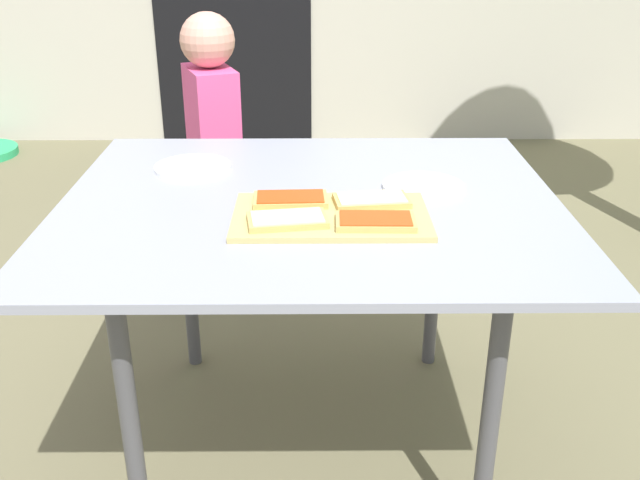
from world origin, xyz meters
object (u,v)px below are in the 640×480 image
object	(u,v)px
pizza_slice_near_left	(287,220)
plate_white_right	(423,186)
cutting_board	(331,216)
pizza_slice_near_right	(376,221)
child_left	(213,137)
plate_white_left	(193,167)
pizza_slice_far_left	(290,199)
pizza_slice_far_right	(371,200)
dining_table	(310,225)

from	to	relation	value
pizza_slice_near_left	plate_white_right	world-z (taller)	pizza_slice_near_left
cutting_board	pizza_slice_near_left	world-z (taller)	pizza_slice_near_left
pizza_slice_near_right	child_left	bearing A→B (deg)	114.21
pizza_slice_near_right	plate_white_left	bearing A→B (deg)	137.93
pizza_slice_far_left	plate_white_right	xyz separation A→B (m)	(0.31, 0.12, -0.02)
pizza_slice_near_right	pizza_slice_far_right	size ratio (longest dim) A/B	0.96
plate_white_left	plate_white_right	bearing A→B (deg)	-14.46
pizza_slice_far_right	plate_white_right	distance (m)	0.18
pizza_slice_far_right	pizza_slice_far_left	bearing A→B (deg)	177.84
dining_table	cutting_board	size ratio (longest dim) A/B	2.72
plate_white_left	pizza_slice_far_right	bearing A→B (deg)	-32.23
cutting_board	pizza_slice_far_left	xyz separation A→B (m)	(-0.09, 0.06, 0.01)
pizza_slice_near_left	child_left	bearing A→B (deg)	105.62
dining_table	plate_white_right	distance (m)	0.28
dining_table	pizza_slice_near_right	size ratio (longest dim) A/B	6.90
cutting_board	pizza_slice_far_left	size ratio (longest dim) A/B	2.51
pizza_slice_near_left	plate_white_left	bearing A→B (deg)	123.53
dining_table	pizza_slice_near_right	xyz separation A→B (m)	(0.13, -0.18, 0.09)
pizza_slice_near_right	plate_white_left	xyz separation A→B (m)	(-0.43, 0.39, -0.02)
pizza_slice_near_right	plate_white_left	world-z (taller)	pizza_slice_near_right
pizza_slice_near_right	plate_white_right	size ratio (longest dim) A/B	0.85
pizza_slice_near_right	child_left	world-z (taller)	child_left
cutting_board	plate_white_left	world-z (taller)	cutting_board
dining_table	pizza_slice_near_left	size ratio (longest dim) A/B	6.53
pizza_slice_near_right	pizza_slice_near_left	bearing A→B (deg)	177.11
cutting_board	plate_white_left	size ratio (longest dim) A/B	2.16
pizza_slice_far_right	plate_white_right	xyz separation A→B (m)	(0.13, 0.13, -0.02)
pizza_slice_far_right	pizza_slice_near_left	distance (m)	0.21
pizza_slice_far_left	child_left	size ratio (longest dim) A/B	0.17
plate_white_right	plate_white_left	distance (m)	0.59
plate_white_right	cutting_board	bearing A→B (deg)	-140.16
dining_table	pizza_slice_far_left	bearing A→B (deg)	-129.36
dining_table	plate_white_left	bearing A→B (deg)	144.38
plate_white_left	pizza_slice_near_left	bearing A→B (deg)	-56.47
dining_table	plate_white_right	xyz separation A→B (m)	(0.27, 0.07, 0.07)
cutting_board	plate_white_right	size ratio (longest dim) A/B	2.16
dining_table	pizza_slice_far_left	xyz separation A→B (m)	(-0.04, -0.05, 0.09)
cutting_board	child_left	size ratio (longest dim) A/B	0.42
pizza_slice_near_right	pizza_slice_far_left	distance (m)	0.22
dining_table	pizza_slice_far_right	distance (m)	0.17
pizza_slice_near_right	pizza_slice_far_right	world-z (taller)	same
dining_table	pizza_slice_far_left	world-z (taller)	pizza_slice_far_left
pizza_slice_near_right	child_left	distance (m)	1.15
pizza_slice_far_right	plate_white_left	xyz separation A→B (m)	(-0.43, 0.27, -0.02)
pizza_slice_far_right	plate_white_left	distance (m)	0.51
cutting_board	plate_white_right	world-z (taller)	cutting_board
pizza_slice_far_right	pizza_slice_far_left	size ratio (longest dim) A/B	1.04
dining_table	plate_white_left	size ratio (longest dim) A/B	5.86
cutting_board	pizza_slice_near_left	xyz separation A→B (m)	(-0.09, -0.05, 0.01)
pizza_slice_far_left	plate_white_left	xyz separation A→B (m)	(-0.26, 0.27, -0.02)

